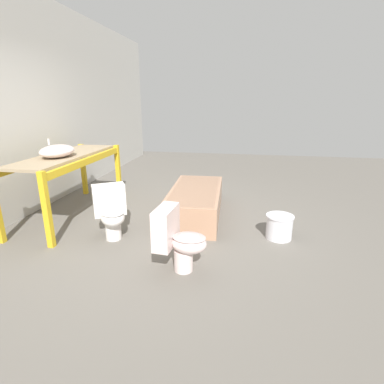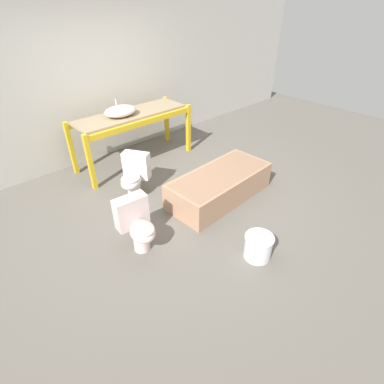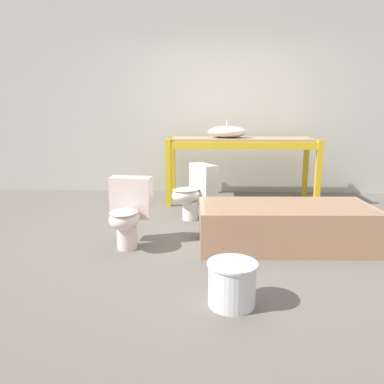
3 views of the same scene
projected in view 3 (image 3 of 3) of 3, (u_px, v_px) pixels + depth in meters
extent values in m
plane|color=#666059|center=(226.00, 231.00, 4.09)|extent=(12.00, 12.00, 0.00)
cube|color=beige|center=(222.00, 90.00, 5.77)|extent=(10.80, 0.08, 3.20)
cube|color=gold|center=(168.00, 173.00, 5.07)|extent=(0.07, 0.07, 0.91)
cube|color=gold|center=(318.00, 174.00, 4.98)|extent=(0.07, 0.07, 0.91)
cube|color=gold|center=(173.00, 166.00, 5.72)|extent=(0.07, 0.07, 0.91)
cube|color=gold|center=(306.00, 167.00, 5.63)|extent=(0.07, 0.07, 0.91)
cube|color=gold|center=(243.00, 146.00, 4.94)|extent=(2.01, 0.06, 0.09)
cube|color=gold|center=(239.00, 142.00, 5.59)|extent=(2.01, 0.06, 0.09)
cube|color=#998466|center=(241.00, 139.00, 5.25)|extent=(1.94, 0.60, 0.04)
ellipsoid|color=silver|center=(227.00, 132.00, 5.22)|extent=(0.54, 0.40, 0.17)
cylinder|color=silver|center=(227.00, 123.00, 5.30)|extent=(0.02, 0.02, 0.08)
cube|color=tan|center=(285.00, 226.00, 3.59)|extent=(1.66, 0.79, 0.41)
cube|color=#977056|center=(285.00, 213.00, 3.56)|extent=(1.58, 0.70, 0.16)
cylinder|color=silver|center=(127.00, 237.00, 3.55)|extent=(0.19, 0.19, 0.22)
ellipsoid|color=silver|center=(124.00, 219.00, 3.45)|extent=(0.31, 0.37, 0.19)
ellipsoid|color=#BBA7A3|center=(124.00, 212.00, 3.44)|extent=(0.29, 0.35, 0.03)
cube|color=silver|center=(131.00, 197.00, 3.65)|extent=(0.41, 0.20, 0.40)
cylinder|color=white|center=(190.00, 210.00, 4.51)|extent=(0.19, 0.19, 0.22)
ellipsoid|color=white|center=(186.00, 195.00, 4.44)|extent=(0.44, 0.42, 0.19)
ellipsoid|color=beige|center=(186.00, 190.00, 4.42)|extent=(0.42, 0.40, 0.03)
cube|color=white|center=(203.00, 181.00, 4.52)|extent=(0.35, 0.42, 0.40)
cylinder|color=silver|center=(232.00, 284.00, 2.50)|extent=(0.32, 0.32, 0.30)
cylinder|color=silver|center=(232.00, 264.00, 2.47)|extent=(0.34, 0.34, 0.02)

